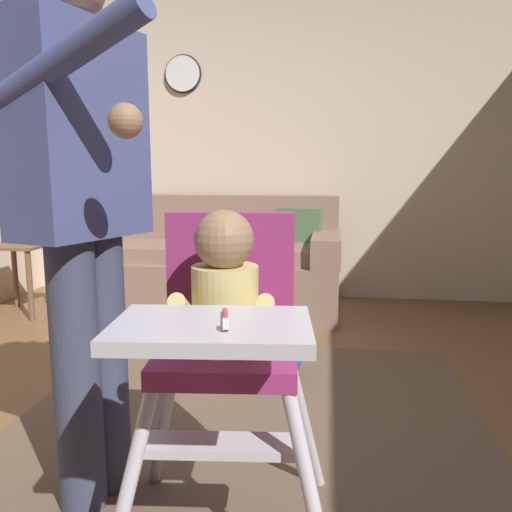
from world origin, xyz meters
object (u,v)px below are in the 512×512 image
(sippy_cup, at_px, (15,237))
(wall_clock, at_px, (183,74))
(couch, at_px, (212,265))
(side_table, at_px, (21,263))
(adult_standing, at_px, (85,210))
(toy_ball_second, at_px, (283,359))
(high_chair, at_px, (226,319))

(sippy_cup, xyz_separation_m, wall_clock, (1.05, 0.85, 1.27))
(couch, relative_size, sippy_cup, 19.54)
(couch, height_order, side_table, couch)
(adult_standing, distance_m, sippy_cup, 2.52)
(sippy_cup, bearing_deg, toy_ball_second, -23.76)
(adult_standing, height_order, sippy_cup, adult_standing)
(high_chair, height_order, wall_clock, wall_clock)
(couch, relative_size, adult_standing, 1.20)
(adult_standing, relative_size, wall_clock, 5.28)
(adult_standing, xyz_separation_m, sippy_cup, (-1.56, 1.95, -0.35))
(couch, bearing_deg, sippy_cup, -75.09)
(couch, height_order, wall_clock, wall_clock)
(couch, xyz_separation_m, wall_clock, (-0.34, 0.48, 1.51))
(toy_ball_second, height_order, side_table, side_table)
(side_table, bearing_deg, wall_clock, 39.74)
(couch, height_order, high_chair, high_chair)
(high_chair, distance_m, adult_standing, 0.55)
(toy_ball_second, xyz_separation_m, side_table, (-2.03, 0.91, 0.29))
(adult_standing, bearing_deg, couch, 111.98)
(sippy_cup, bearing_deg, adult_standing, -51.30)
(high_chair, bearing_deg, toy_ball_second, 171.61)
(couch, distance_m, sippy_cup, 1.46)
(toy_ball_second, bearing_deg, high_chair, -92.25)
(couch, xyz_separation_m, adult_standing, (0.17, -2.32, 0.59))
(side_table, distance_m, wall_clock, 1.97)
(couch, xyz_separation_m, sippy_cup, (-1.39, -0.37, 0.24))
(couch, distance_m, high_chair, 2.56)
(side_table, bearing_deg, adult_standing, -51.92)
(couch, relative_size, toy_ball_second, 10.40)
(toy_ball_second, height_order, wall_clock, wall_clock)
(side_table, distance_m, sippy_cup, 0.19)
(high_chair, xyz_separation_m, toy_ball_second, (0.05, 1.19, -0.56))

